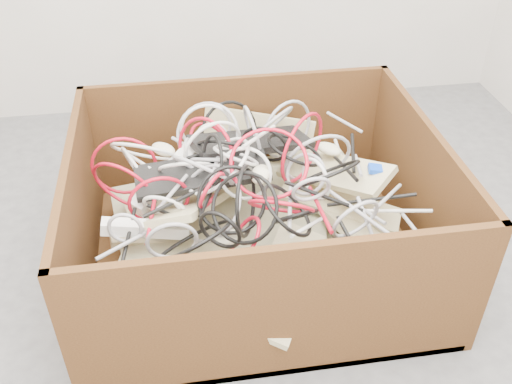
{
  "coord_description": "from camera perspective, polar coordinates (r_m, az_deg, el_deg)",
  "views": [
    {
      "loc": [
        -0.22,
        -1.27,
        1.46
      ],
      "look_at": [
        0.02,
        0.27,
        0.3
      ],
      "focal_mm": 40.43,
      "sensor_mm": 36.0,
      "label": 1
    }
  ],
  "objects": [
    {
      "name": "ground",
      "position": [
        1.95,
        0.65,
        -11.88
      ],
      "size": [
        3.0,
        3.0,
        0.0
      ],
      "primitive_type": "plane",
      "color": "#4B4C4E",
      "rests_on": "ground"
    },
    {
      "name": "cardboard_box",
      "position": [
        2.03,
        -0.39,
        -4.18
      ],
      "size": [
        1.19,
        0.99,
        0.52
      ],
      "color": "#371E0D",
      "rests_on": "ground"
    },
    {
      "name": "keyboard_pile",
      "position": [
        1.97,
        0.25,
        -0.24
      ],
      "size": [
        1.03,
        1.01,
        0.35
      ],
      "color": "#C3B989",
      "rests_on": "cardboard_box"
    },
    {
      "name": "mice_scatter",
      "position": [
        1.88,
        -0.66,
        0.67
      ],
      "size": [
        0.69,
        0.53,
        0.19
      ],
      "color": "beige",
      "rests_on": "keyboard_pile"
    },
    {
      "name": "power_strip_left",
      "position": [
        1.92,
        -8.98,
        1.37
      ],
      "size": [
        0.24,
        0.25,
        0.12
      ],
      "primitive_type": "cube",
      "rotation": [
        0.14,
        -0.26,
        0.8
      ],
      "color": "white",
      "rests_on": "keyboard_pile"
    },
    {
      "name": "power_strip_right",
      "position": [
        1.78,
        -10.9,
        -3.55
      ],
      "size": [
        0.26,
        0.06,
        0.09
      ],
      "primitive_type": "cube",
      "rotation": [
        -0.1,
        0.17,
        -0.03
      ],
      "color": "white",
      "rests_on": "keyboard_pile"
    },
    {
      "name": "vga_plug",
      "position": [
        1.97,
        11.71,
        2.24
      ],
      "size": [
        0.05,
        0.05,
        0.03
      ],
      "primitive_type": "cube",
      "rotation": [
        0.09,
        0.14,
        -0.17
      ],
      "color": "blue",
      "rests_on": "keyboard_pile"
    },
    {
      "name": "cable_tangle",
      "position": [
        1.85,
        -2.33,
        2.13
      ],
      "size": [
        1.1,
        0.82,
        0.42
      ],
      "color": "black",
      "rests_on": "keyboard_pile"
    }
  ]
}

